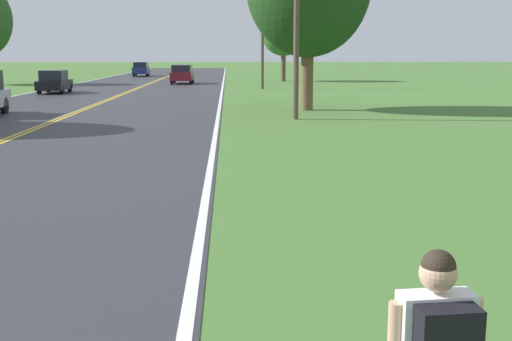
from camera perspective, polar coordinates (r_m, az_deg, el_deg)
utility_pole_midground at (r=27.52m, az=3.62°, el=13.25°), size 1.80×0.24×8.04m
utility_pole_far at (r=50.94m, az=0.57°, el=12.37°), size 1.80×0.24×8.77m
tree_right_cluster at (r=65.11m, az=2.47°, el=12.53°), size 4.75×4.75×7.97m
car_black_sedan_mid_far at (r=47.62m, az=-17.49°, el=7.54°), size 1.89×4.22×1.61m
car_maroon_suv_receding at (r=59.91m, az=-6.57°, el=8.55°), size 1.97×4.35×1.73m
car_dark_blue_suv_distant at (r=79.69m, az=-10.18°, el=8.90°), size 1.95×4.85×1.71m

